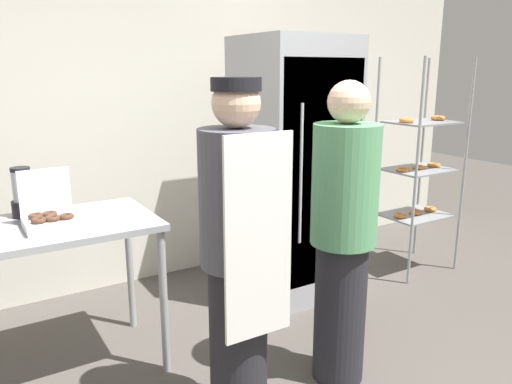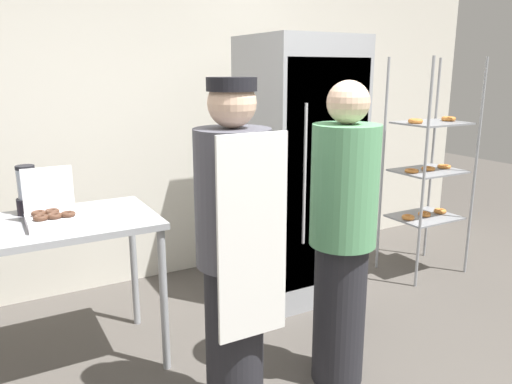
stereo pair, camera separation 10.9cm
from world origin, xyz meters
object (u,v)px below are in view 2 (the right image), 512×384
object	(u,v)px
donut_box	(53,216)
baking_rack	(428,171)
refrigerator	(298,170)
person_baker	(234,252)
blender_pitcher	(28,193)
person_customer	(342,236)

from	to	relation	value
donut_box	baking_rack	bearing A→B (deg)	1.73
refrigerator	person_baker	bearing A→B (deg)	-135.43
blender_pitcher	person_baker	world-z (taller)	person_baker
donut_box	person_customer	distance (m)	1.51
refrigerator	blender_pitcher	xyz separation A→B (m)	(-1.81, 0.01, 0.05)
person_baker	baking_rack	bearing A→B (deg)	21.17
blender_pitcher	donut_box	bearing A→B (deg)	-72.87
blender_pitcher	person_customer	xyz separation A→B (m)	(1.37, -1.06, -0.17)
donut_box	blender_pitcher	xyz separation A→B (m)	(-0.09, 0.28, 0.07)
refrigerator	baking_rack	distance (m)	1.16
donut_box	person_customer	bearing A→B (deg)	-31.18
donut_box	person_baker	distance (m)	1.02
baking_rack	person_baker	size ratio (longest dim) A/B	1.08
blender_pitcher	person_customer	size ratio (longest dim) A/B	0.17
baking_rack	blender_pitcher	size ratio (longest dim) A/B	6.36
refrigerator	blender_pitcher	distance (m)	1.81
person_baker	person_customer	world-z (taller)	person_baker
donut_box	person_baker	world-z (taller)	person_baker
person_customer	donut_box	bearing A→B (deg)	148.82
refrigerator	baking_rack	size ratio (longest dim) A/B	1.08
refrigerator	donut_box	world-z (taller)	refrigerator
baking_rack	donut_box	distance (m)	2.87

